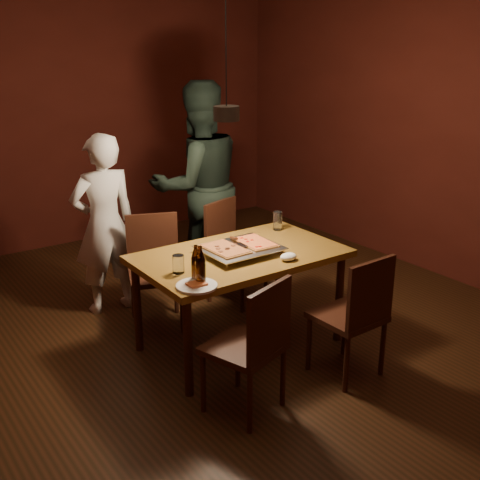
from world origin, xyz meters
TOP-DOWN VIEW (x-y plane):
  - room_shell at (0.00, 0.00)m, footprint 6.00×6.00m
  - dining_table at (0.04, -0.10)m, footprint 1.50×0.90m
  - chair_far_left at (-0.29, 0.64)m, footprint 0.55×0.55m
  - chair_far_right at (0.47, 0.66)m, footprint 0.53×0.53m
  - chair_near_left at (-0.40, -0.88)m, footprint 0.53×0.53m
  - chair_near_right at (0.42, -0.94)m, footprint 0.43×0.43m
  - pizza_tray at (0.04, -0.11)m, footprint 0.57×0.48m
  - pizza_meat at (-0.09, -0.10)m, footprint 0.24×0.37m
  - pizza_cheese at (0.18, -0.11)m, footprint 0.23×0.35m
  - spatula at (0.04, -0.10)m, footprint 0.14×0.25m
  - beer_bottle_a at (-0.50, -0.43)m, footprint 0.07×0.07m
  - beer_bottle_b at (-0.49, -0.36)m, footprint 0.06×0.06m
  - water_glass_left at (-0.52, -0.18)m, footprint 0.08×0.08m
  - water_glass_right at (0.61, 0.17)m, footprint 0.07×0.07m
  - plate_slice at (-0.55, -0.46)m, footprint 0.26×0.26m
  - napkin at (0.23, -0.42)m, footprint 0.13×0.10m
  - diner_white at (-0.51, 1.07)m, footprint 0.57×0.38m
  - diner_dark at (0.44, 1.13)m, footprint 1.00×0.83m
  - pendant_lamp at (0.00, 0.00)m, footprint 0.18×0.18m

SIDE VIEW (x-z plane):
  - chair_far_left at x=-0.29m, z-range 0.29..0.78m
  - chair_far_right at x=0.47m, z-range 0.29..0.78m
  - chair_near_left at x=-0.40m, z-range 0.29..0.78m
  - chair_near_right at x=0.42m, z-range 0.29..0.78m
  - dining_table at x=0.04m, z-range 0.30..1.05m
  - plate_slice at x=-0.55m, z-range 0.75..0.77m
  - diner_white at x=-0.51m, z-range 0.00..1.53m
  - pizza_tray at x=0.04m, z-range 0.75..0.80m
  - napkin at x=0.23m, z-range 0.75..0.80m
  - pizza_meat at x=-0.09m, z-range 0.80..0.82m
  - pizza_cheese at x=0.18m, z-range 0.80..0.82m
  - water_glass_left at x=-0.52m, z-range 0.75..0.87m
  - spatula at x=0.04m, z-range 0.79..0.83m
  - water_glass_right at x=0.61m, z-range 0.75..0.90m
  - beer_bottle_b at x=-0.49m, z-range 0.75..0.99m
  - beer_bottle_a at x=-0.50m, z-range 0.75..1.00m
  - diner_dark at x=0.44m, z-range 0.00..1.90m
  - room_shell at x=0.00m, z-range -1.60..4.40m
  - pendant_lamp at x=0.00m, z-range 1.21..2.31m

